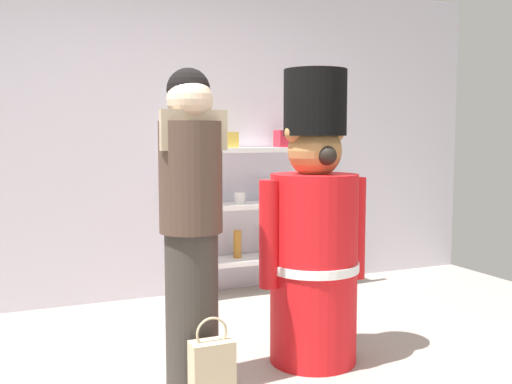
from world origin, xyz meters
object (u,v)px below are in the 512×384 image
merchandise_shelf (255,199)px  person_shopper (191,220)px  teddy_bear_guard (314,237)px  shopping_bag (212,372)px

merchandise_shelf → person_shopper: size_ratio=0.93×
teddy_bear_guard → person_shopper: teddy_bear_guard is taller
teddy_bear_guard → person_shopper: (-0.75, -0.06, 0.15)m
teddy_bear_guard → merchandise_shelf: bearing=79.0°
merchandise_shelf → shopping_bag: merchandise_shelf is taller
shopping_bag → merchandise_shelf: bearing=61.1°
teddy_bear_guard → shopping_bag: bearing=-157.0°
merchandise_shelf → teddy_bear_guard: 1.58m
person_shopper → shopping_bag: 0.75m
person_shopper → shopping_bag: person_shopper is taller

